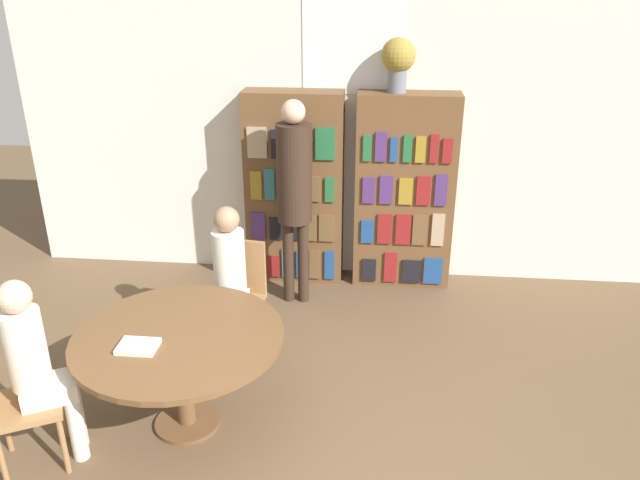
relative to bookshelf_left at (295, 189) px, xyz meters
The scene contains 11 objects.
wall_back 0.81m from the bookshelf_left, 20.48° to the left, with size 6.40×0.07×3.00m.
bookshelf_left is the anchor object (origin of this frame).
bookshelf_right 1.04m from the bookshelf_left, ahead, with size 0.92×0.34×1.85m.
flower_vase 1.52m from the bookshelf_left, ahead, with size 0.30×0.30×0.47m.
reading_table 2.37m from the bookshelf_left, 100.75° to the right, with size 1.35×1.35×0.72m.
chair_near_camera 3.11m from the bookshelf_left, 115.81° to the right, with size 0.54×0.54×0.90m.
chair_left_side 1.40m from the bookshelf_left, 102.31° to the right, with size 0.46×0.46×0.90m.
seated_reader_left 1.53m from the bookshelf_left, 101.88° to the right, with size 0.29×0.38×1.26m.
seated_reader_right 2.94m from the bookshelf_left, 113.64° to the right, with size 0.39×0.35×1.26m.
librarian_standing 0.56m from the bookshelf_left, 81.76° to the right, with size 0.30×0.57×1.87m.
open_book_on_table 2.57m from the bookshelf_left, 104.32° to the right, with size 0.24×0.18×0.03m.
Camera 1 is at (0.27, -2.10, 2.86)m, focal length 35.00 mm.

